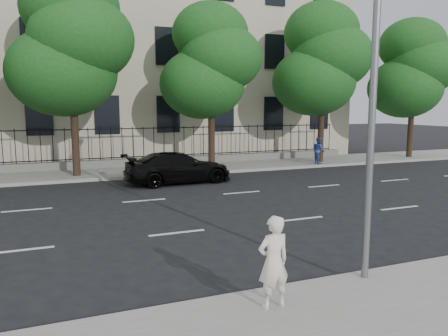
{
  "coord_description": "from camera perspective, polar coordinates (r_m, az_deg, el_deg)",
  "views": [
    {
      "loc": [
        -3.19,
        -8.94,
        3.53
      ],
      "look_at": [
        1.62,
        3.0,
        1.68
      ],
      "focal_mm": 35.0,
      "sensor_mm": 36.0,
      "label": 1
    }
  ],
  "objects": [
    {
      "name": "tree_c",
      "position": [
        22.52,
        -19.32,
        15.08
      ],
      "size": [
        5.89,
        5.5,
        9.8
      ],
      "color": "#382619",
      "rests_on": "far_sidewalk"
    },
    {
      "name": "ground",
      "position": [
        10.13,
        -2.22,
        -12.24
      ],
      "size": [
        120.0,
        120.0,
        0.0
      ],
      "primitive_type": "plane",
      "color": "black",
      "rests_on": "ground"
    },
    {
      "name": "lane_markings",
      "position": [
        14.49,
        -8.61,
        -6.0
      ],
      "size": [
        49.6,
        4.62,
        0.01
      ],
      "primitive_type": null,
      "color": "silver",
      "rests_on": "ground"
    },
    {
      "name": "woman_near",
      "position": [
        7.49,
        6.48,
        -12.1
      ],
      "size": [
        0.6,
        0.41,
        1.59
      ],
      "primitive_type": "imported",
      "rotation": [
        0.0,
        0.0,
        3.2
      ],
      "color": "white",
      "rests_on": "near_sidewalk"
    },
    {
      "name": "tree_d",
      "position": [
        23.88,
        -1.73,
        13.71
      ],
      "size": [
        5.34,
        4.94,
        8.84
      ],
      "color": "#382619",
      "rests_on": "far_sidewalk"
    },
    {
      "name": "black_sedan",
      "position": [
        20.05,
        -5.98,
        0.05
      ],
      "size": [
        5.03,
        2.3,
        1.43
      ],
      "primitive_type": "imported",
      "rotation": [
        0.0,
        0.0,
        1.63
      ],
      "color": "black",
      "rests_on": "ground"
    },
    {
      "name": "masonry_building",
      "position": [
        32.51,
        -16.79,
        17.56
      ],
      "size": [
        34.6,
        12.11,
        18.5
      ],
      "color": "beige",
      "rests_on": "ground"
    },
    {
      "name": "street_light",
      "position": [
        9.3,
        17.06,
        17.84
      ],
      "size": [
        0.25,
        3.32,
        8.05
      ],
      "color": "slate",
      "rests_on": "near_sidewalk"
    },
    {
      "name": "tree_f",
      "position": [
        31.57,
        23.42,
        11.78
      ],
      "size": [
        5.52,
        5.12,
        9.01
      ],
      "color": "#382619",
      "rests_on": "far_sidewalk"
    },
    {
      "name": "pedestrian_far",
      "position": [
        26.05,
        12.26,
        2.27
      ],
      "size": [
        0.71,
        0.85,
        1.57
      ],
      "primitive_type": "imported",
      "rotation": [
        0.0,
        0.0,
        1.41
      ],
      "color": "#2E3E8C",
      "rests_on": "far_sidewalk"
    },
    {
      "name": "tree_e",
      "position": [
        27.14,
        12.69,
        13.62
      ],
      "size": [
        5.71,
        5.31,
        9.46
      ],
      "color": "#382619",
      "rests_on": "far_sidewalk"
    },
    {
      "name": "iron_fence",
      "position": [
        25.01,
        -14.47,
        1.3
      ],
      "size": [
        30.0,
        0.5,
        2.2
      ],
      "color": "slate",
      "rests_on": "far_sidewalk"
    },
    {
      "name": "far_sidewalk",
      "position": [
        23.42,
        -13.87,
        -0.55
      ],
      "size": [
        60.0,
        4.0,
        0.15
      ],
      "primitive_type": "cube",
      "color": "gray",
      "rests_on": "ground"
    }
  ]
}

